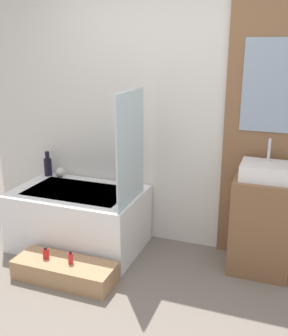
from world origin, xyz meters
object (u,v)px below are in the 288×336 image
at_px(vase_round_light, 60,173).
at_px(bottle_soap_secondary, 71,258).
at_px(bottle_soap_primary, 46,253).
at_px(wooden_step_bench, 65,271).
at_px(sink, 267,171).
at_px(vase_tall_dark, 48,166).
at_px(bathtub, 79,218).

relative_size(vase_round_light, bottle_soap_secondary, 0.91).
bearing_deg(bottle_soap_secondary, bottle_soap_primary, 180.00).
bearing_deg(wooden_step_bench, sink, 26.40).
relative_size(wooden_step_bench, vase_round_light, 8.41).
height_order(wooden_step_bench, vase_round_light, vase_round_light).
xyz_separation_m(vase_tall_dark, bottle_soap_primary, (0.53, -0.89, -0.46)).
distance_m(bathtub, bottle_soap_primary, 0.59).
bearing_deg(bathtub, bottle_soap_primary, -89.04).
bearing_deg(vase_round_light, vase_tall_dark, 175.88).
bearing_deg(bottle_soap_primary, wooden_step_bench, 0.00).
height_order(bathtub, wooden_step_bench, bathtub).
height_order(vase_round_light, bottle_soap_primary, vase_round_light).
relative_size(bathtub, wooden_step_bench, 1.41).
height_order(sink, vase_round_light, sink).
distance_m(wooden_step_bench, vase_tall_dark, 1.28).
relative_size(vase_tall_dark, bottle_soap_primary, 2.51).
distance_m(wooden_step_bench, vase_round_light, 1.17).
bearing_deg(vase_round_light, wooden_step_bench, -57.90).
bearing_deg(bathtub, vase_round_light, 141.65).
height_order(sink, bottle_soap_secondary, sink).
xyz_separation_m(vase_round_light, bottle_soap_secondary, (0.62, -0.88, -0.40)).
bearing_deg(sink, bottle_soap_secondary, -152.57).
distance_m(bathtub, wooden_step_bench, 0.65).
bearing_deg(bottle_soap_secondary, vase_tall_dark, 130.83).
bearing_deg(bottle_soap_secondary, bathtub, 112.89).
height_order(wooden_step_bench, bottle_soap_primary, bottle_soap_primary).
xyz_separation_m(bathtub, bottle_soap_secondary, (0.25, -0.59, -0.07)).
distance_m(bathtub, vase_round_light, 0.58).
height_order(sink, bottle_soap_primary, sink).
relative_size(vase_round_light, bottle_soap_primary, 0.99).
distance_m(wooden_step_bench, bottle_soap_primary, 0.22).
xyz_separation_m(wooden_step_bench, vase_round_light, (-0.55, 0.88, 0.54)).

